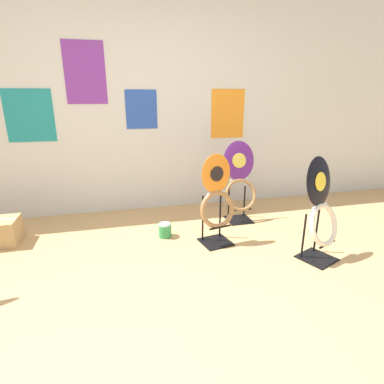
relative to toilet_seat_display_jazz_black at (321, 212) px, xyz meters
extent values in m
plane|color=tan|center=(-1.30, -0.58, -0.44)|extent=(14.00, 14.00, 0.00)
cube|color=silver|center=(-1.30, 1.65, 0.86)|extent=(8.00, 0.06, 2.60)
cube|color=teal|center=(-2.55, 1.62, 0.74)|extent=(0.49, 0.01, 0.56)
cube|color=#284CAD|center=(-1.35, 1.62, 0.79)|extent=(0.36, 0.01, 0.44)
cube|color=orange|center=(-0.28, 1.62, 0.73)|extent=(0.43, 0.01, 0.59)
cube|color=purple|center=(-1.93, 1.62, 1.18)|extent=(0.43, 0.01, 0.65)
cube|color=black|center=(0.01, -0.02, -0.44)|extent=(0.37, 0.37, 0.01)
cylinder|color=black|center=(-0.12, 0.03, -0.23)|extent=(0.02, 0.02, 0.41)
cylinder|color=black|center=(0.06, 0.10, -0.23)|extent=(0.02, 0.02, 0.41)
cylinder|color=black|center=(0.04, -0.09, -0.27)|extent=(0.21, 0.10, 0.02)
torus|color=beige|center=(0.02, -0.04, -0.11)|extent=(0.41, 0.30, 0.36)
ellipsoid|color=black|center=(-0.02, 0.05, 0.25)|extent=(0.36, 0.23, 0.42)
ellipsoid|color=yellow|center=(-0.02, 0.04, 0.26)|extent=(0.16, 0.09, 0.16)
sphere|color=silver|center=(-0.10, -0.02, 0.04)|extent=(0.02, 0.02, 0.02)
sphere|color=silver|center=(0.08, 0.05, 0.04)|extent=(0.02, 0.02, 0.02)
cube|color=black|center=(-0.77, 0.49, -0.44)|extent=(0.33, 0.33, 0.01)
cylinder|color=black|center=(-0.88, 0.56, -0.20)|extent=(0.02, 0.02, 0.46)
cylinder|color=black|center=(-0.69, 0.60, -0.20)|extent=(0.02, 0.02, 0.46)
cylinder|color=black|center=(-0.76, 0.42, -0.25)|extent=(0.22, 0.06, 0.02)
torus|color=#9E7042|center=(-0.77, 0.47, -0.09)|extent=(0.38, 0.19, 0.36)
ellipsoid|color=orange|center=(-0.77, 0.51, 0.25)|extent=(0.31, 0.10, 0.37)
ellipsoid|color=black|center=(-0.77, 0.49, 0.25)|extent=(0.14, 0.04, 0.14)
sphere|color=silver|center=(-0.86, 0.49, 0.07)|extent=(0.02, 0.02, 0.02)
sphere|color=silver|center=(-0.69, 0.52, 0.07)|extent=(0.02, 0.02, 0.02)
cube|color=black|center=(-0.33, 0.96, -0.44)|extent=(0.28, 0.28, 0.01)
cylinder|color=black|center=(-0.43, 1.06, -0.24)|extent=(0.02, 0.02, 0.37)
cylinder|color=black|center=(-0.24, 1.05, -0.24)|extent=(0.02, 0.02, 0.37)
cylinder|color=black|center=(-0.33, 0.89, -0.28)|extent=(0.22, 0.02, 0.02)
torus|color=#9E7042|center=(-0.33, 0.94, -0.12)|extent=(0.37, 0.17, 0.36)
ellipsoid|color=#60237F|center=(-0.33, 1.05, 0.25)|extent=(0.36, 0.11, 0.44)
ellipsoid|color=#E5CC4C|center=(-0.33, 1.03, 0.25)|extent=(0.16, 0.04, 0.17)
sphere|color=silver|center=(-0.43, 1.00, 0.03)|extent=(0.02, 0.02, 0.02)
sphere|color=silver|center=(-0.23, 1.00, 0.03)|extent=(0.02, 0.02, 0.02)
cylinder|color=#2D8E4C|center=(-1.23, 0.74, -0.37)|extent=(0.13, 0.13, 0.14)
torus|color=silver|center=(-1.23, 0.74, -0.30)|extent=(0.14, 0.14, 0.01)
cylinder|color=#B2B2B7|center=(-1.23, 0.74, -0.30)|extent=(0.12, 0.12, 0.00)
camera|label=1|loc=(-1.62, -2.04, 0.93)|focal=28.00mm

